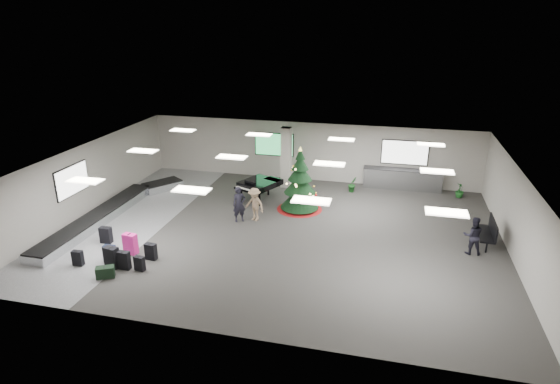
% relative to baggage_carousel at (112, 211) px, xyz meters
% --- Properties ---
extents(ground, '(18.00, 18.00, 0.00)m').
position_rel_baggage_carousel_xyz_m(ground, '(7.84, 0.08, -0.21)').
color(ground, '#32312E').
rests_on(ground, ground).
extents(room_envelope, '(18.02, 14.02, 3.21)m').
position_rel_baggage_carousel_xyz_m(room_envelope, '(7.46, 0.75, 2.12)').
color(room_envelope, '#ABA59C').
rests_on(room_envelope, ground).
extents(baggage_carousel, '(2.28, 9.71, 0.43)m').
position_rel_baggage_carousel_xyz_m(baggage_carousel, '(0.00, 0.00, 0.00)').
color(baggage_carousel, silver).
rests_on(baggage_carousel, ground).
extents(service_counter, '(4.05, 0.65, 1.08)m').
position_rel_baggage_carousel_xyz_m(service_counter, '(12.84, 6.73, 0.33)').
color(service_counter, silver).
rests_on(service_counter, ground).
extents(suitcase_0, '(0.56, 0.38, 0.82)m').
position_rel_baggage_carousel_xyz_m(suitcase_0, '(2.69, -4.23, 0.19)').
color(suitcase_0, black).
rests_on(suitcase_0, ground).
extents(suitcase_1, '(0.45, 0.24, 0.70)m').
position_rel_baggage_carousel_xyz_m(suitcase_1, '(3.17, -4.22, 0.13)').
color(suitcase_1, black).
rests_on(suitcase_1, ground).
extents(pink_suitcase, '(0.55, 0.36, 0.83)m').
position_rel_baggage_carousel_xyz_m(pink_suitcase, '(2.78, -3.12, 0.19)').
color(pink_suitcase, '#F21F8C').
rests_on(pink_suitcase, ground).
extents(suitcase_3, '(0.44, 0.28, 0.65)m').
position_rel_baggage_carousel_xyz_m(suitcase_3, '(3.76, -3.35, 0.10)').
color(suitcase_3, black).
rests_on(suitcase_3, ground).
extents(navy_suitcase, '(0.43, 0.25, 0.67)m').
position_rel_baggage_carousel_xyz_m(navy_suitcase, '(2.38, -3.89, 0.11)').
color(navy_suitcase, black).
rests_on(navy_suitcase, ground).
extents(suitcase_5, '(0.39, 0.23, 0.59)m').
position_rel_baggage_carousel_xyz_m(suitcase_5, '(1.40, -4.40, 0.07)').
color(suitcase_5, black).
rests_on(suitcase_5, ground).
extents(green_duffel, '(0.68, 0.55, 0.43)m').
position_rel_baggage_carousel_xyz_m(green_duffel, '(2.85, -4.92, -0.01)').
color(green_duffel, black).
rests_on(green_duffel, ground).
extents(suitcase_7, '(0.40, 0.26, 0.56)m').
position_rel_baggage_carousel_xyz_m(suitcase_7, '(3.76, -4.19, 0.06)').
color(suitcase_7, black).
rests_on(suitcase_7, ground).
extents(suitcase_8, '(0.46, 0.26, 0.69)m').
position_rel_baggage_carousel_xyz_m(suitcase_8, '(1.35, -2.54, 0.12)').
color(suitcase_8, black).
rests_on(suitcase_8, ground).
extents(christmas_tree, '(2.14, 2.14, 3.05)m').
position_rel_baggage_carousel_xyz_m(christmas_tree, '(8.16, 2.73, 0.83)').
color(christmas_tree, maroon).
rests_on(christmas_tree, ground).
extents(grand_piano, '(2.14, 2.36, 1.10)m').
position_rel_baggage_carousel_xyz_m(grand_piano, '(5.94, 3.52, 0.57)').
color(grand_piano, black).
rests_on(grand_piano, ground).
extents(bench, '(0.61, 1.72, 1.08)m').
position_rel_baggage_carousel_xyz_m(bench, '(16.11, 0.86, 0.40)').
color(bench, black).
rests_on(bench, ground).
extents(traveler_a, '(0.70, 0.64, 1.59)m').
position_rel_baggage_carousel_xyz_m(traveler_a, '(5.86, 0.75, 0.58)').
color(traveler_a, black).
rests_on(traveler_a, ground).
extents(traveler_b, '(1.12, 0.89, 1.51)m').
position_rel_baggage_carousel_xyz_m(traveler_b, '(6.49, 1.01, 0.54)').
color(traveler_b, '#9B7E5F').
rests_on(traveler_b, ground).
extents(traveler_bench, '(0.77, 0.62, 1.50)m').
position_rel_baggage_carousel_xyz_m(traveler_bench, '(15.40, -0.05, 0.54)').
color(traveler_bench, black).
rests_on(traveler_bench, ground).
extents(potted_plant_left, '(0.58, 0.57, 0.83)m').
position_rel_baggage_carousel_xyz_m(potted_plant_left, '(10.35, 5.68, 0.20)').
color(potted_plant_left, '#133D19').
rests_on(potted_plant_left, ground).
extents(potted_plant_right, '(0.53, 0.53, 0.74)m').
position_rel_baggage_carousel_xyz_m(potted_plant_right, '(15.64, 6.14, 0.16)').
color(potted_plant_right, '#133D19').
rests_on(potted_plant_right, ground).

